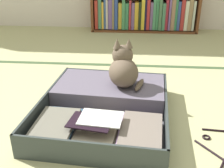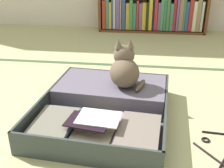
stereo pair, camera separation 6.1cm
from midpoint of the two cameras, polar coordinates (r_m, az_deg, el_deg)
ground_plane at (r=1.38m, az=-7.59°, el=-11.94°), size 10.00×10.00×0.00m
tatami_border at (r=2.30m, az=-1.06°, el=4.14°), size 4.80×0.05×0.00m
open_suitcase at (r=1.57m, az=-0.03°, el=-4.23°), size 0.74×0.85×0.13m
black_cat at (r=1.60m, az=3.75°, el=3.18°), size 0.24×0.24×0.28m
clothes_hanger at (r=1.45m, az=23.12°, el=-11.78°), size 0.30×0.38×0.01m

